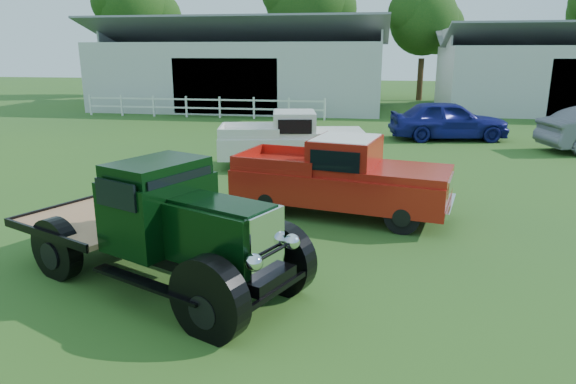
% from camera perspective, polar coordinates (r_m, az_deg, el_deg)
% --- Properties ---
extents(ground, '(120.00, 120.00, 0.00)m').
position_cam_1_polar(ground, '(9.33, -2.49, -8.12)').
color(ground, '#2D5621').
extents(shed_left, '(18.80, 10.20, 5.60)m').
position_cam_1_polar(shed_left, '(35.49, -4.78, 13.91)').
color(shed_left, silver).
rests_on(shed_left, ground).
extents(fence_rail, '(14.20, 0.16, 1.20)m').
position_cam_1_polar(fence_rail, '(30.18, -9.43, 9.30)').
color(fence_rail, white).
rests_on(fence_rail, ground).
extents(tree_a, '(6.30, 6.30, 10.50)m').
position_cam_1_polar(tree_a, '(45.90, -16.55, 16.75)').
color(tree_a, '#103A0E').
rests_on(tree_a, ground).
extents(tree_b, '(6.90, 6.90, 11.50)m').
position_cam_1_polar(tree_b, '(42.80, 2.04, 18.16)').
color(tree_b, '#103A0E').
rests_on(tree_b, ground).
extents(tree_c, '(5.40, 5.40, 9.00)m').
position_cam_1_polar(tree_c, '(41.48, 14.74, 16.04)').
color(tree_c, '#103A0E').
rests_on(tree_c, ground).
extents(vintage_flatbed, '(5.63, 4.01, 2.08)m').
position_cam_1_polar(vintage_flatbed, '(8.60, -14.43, -3.31)').
color(vintage_flatbed, black).
rests_on(vintage_flatbed, ground).
extents(red_pickup, '(5.38, 2.97, 1.85)m').
position_cam_1_polar(red_pickup, '(11.95, 5.87, 1.81)').
color(red_pickup, '#AA1C12').
rests_on(red_pickup, ground).
extents(white_pickup, '(5.14, 2.76, 1.79)m').
position_cam_1_polar(white_pickup, '(16.93, 0.36, 5.82)').
color(white_pickup, silver).
rests_on(white_pickup, ground).
extents(misc_car_blue, '(5.19, 2.76, 1.68)m').
position_cam_1_polar(misc_car_blue, '(23.31, 17.39, 7.64)').
color(misc_car_blue, navy).
rests_on(misc_car_blue, ground).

